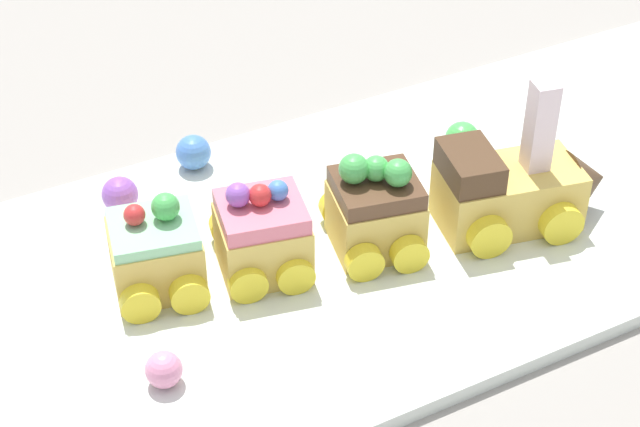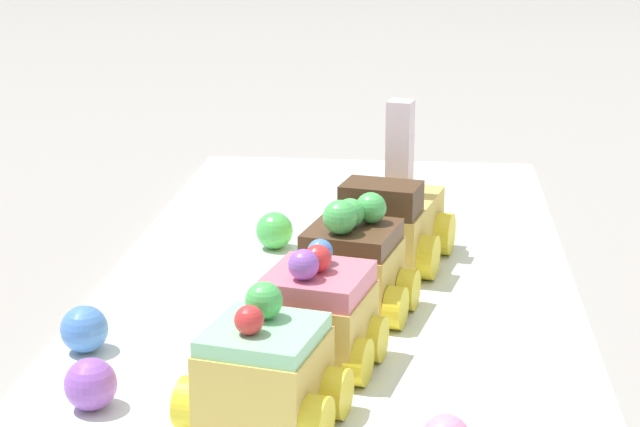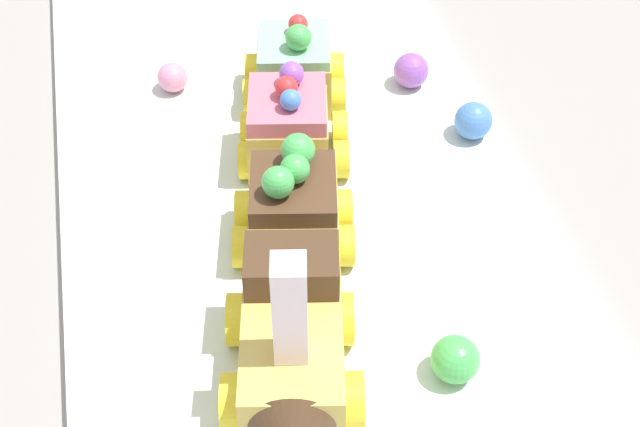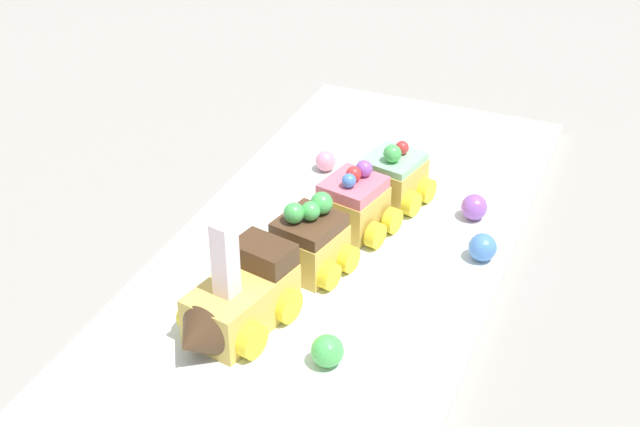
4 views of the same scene
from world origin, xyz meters
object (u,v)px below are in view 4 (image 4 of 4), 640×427
Objects in this scene: cake_car_mint at (393,178)px; gumball_pink at (326,161)px; cake_car_chocolate at (310,241)px; gumball_blue at (483,247)px; cake_car_strawberry at (357,206)px; gumball_green at (327,351)px; gumball_purple at (474,207)px; cake_train_locomotive at (236,303)px.

gumball_pink is (-0.03, -0.09, -0.01)m from cake_car_mint.
cake_car_chocolate reaches higher than gumball_pink.
cake_car_mint is 0.10m from gumball_pink.
cake_car_strawberry is at bearing -91.81° from gumball_blue.
gumball_green is 0.28m from gumball_purple.
cake_car_chocolate is at bearing -0.09° from cake_car_mint.
cake_car_chocolate is 0.17m from gumball_blue.
cake_car_chocolate is 0.08m from cake_car_strawberry.
gumball_green is (0.01, 0.09, -0.01)m from cake_train_locomotive.
cake_car_strawberry is 0.13m from gumball_pink.
gumball_purple is at bearing 133.63° from cake_car_strawberry.
cake_train_locomotive is 0.30m from gumball_pink.
cake_train_locomotive is 0.09m from gumball_green.
cake_car_chocolate is at bearing -151.16° from gumball_green.
cake_car_mint is at bearing -122.54° from gumball_blue.
gumball_blue is at bearing 100.27° from cake_car_strawberry.
cake_car_mint is 3.13× the size of gumball_blue.
cake_car_strawberry is at bearing 36.56° from gumball_pink.
gumball_blue is at bearing 20.30° from gumball_purple.
cake_car_strawberry reaches higher than cake_car_mint.
gumball_blue is 0.24m from gumball_pink.
cake_car_chocolate reaches higher than gumball_blue.
gumball_green is at bearing 94.42° from cake_train_locomotive.
gumball_pink is (-0.31, -0.13, -0.00)m from gumball_green.
cake_train_locomotive is 1.55× the size of cake_car_mint.
cake_train_locomotive is 0.26m from gumball_blue.
cake_car_mint is at bearing -93.14° from gumball_purple.
gumball_blue reaches higher than gumball_pink.
cake_car_strawberry is 0.13m from gumball_purple.
cake_car_strawberry is 3.12× the size of gumball_green.
gumball_pink is (-0.04, -0.18, -0.00)m from gumball_purple.
cake_train_locomotive is at bearing 0.04° from cake_car_chocolate.
cake_train_locomotive reaches higher than gumball_pink.
cake_car_strawberry is (-0.19, 0.04, -0.00)m from cake_train_locomotive.
gumball_pink is (-0.29, -0.03, -0.02)m from cake_train_locomotive.
cake_train_locomotive is 1.55× the size of cake_car_chocolate.
cake_train_locomotive reaches higher than gumball_purple.
gumball_purple is at bearing 151.74° from cake_car_chocolate.
cake_car_mint is 0.09m from gumball_purple.
cake_train_locomotive is 1.55× the size of cake_car_strawberry.
cake_car_mint is at bearing -172.80° from gumball_green.
gumball_purple is at bearing -159.70° from gumball_blue.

